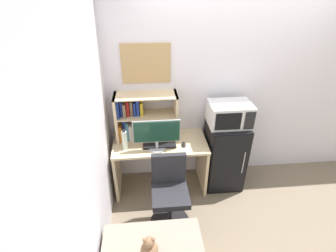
{
  "coord_description": "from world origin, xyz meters",
  "views": [
    {
      "loc": [
        -1.1,
        -2.98,
        2.56
      ],
      "look_at": [
        -0.86,
        -0.32,
        0.99
      ],
      "focal_mm": 27.41,
      "sensor_mm": 36.0,
      "label": 1
    }
  ],
  "objects_px": {
    "water_bottle": "(125,140)",
    "wall_corkboard": "(146,64)",
    "computer_mouse": "(184,144)",
    "microwave": "(230,114)",
    "hutch_bookshelf": "(137,117)",
    "keyboard": "(160,146)",
    "mini_fridge": "(224,154)",
    "teddy_bear": "(149,248)",
    "monitor": "(157,134)",
    "desk_chair": "(170,196)"
  },
  "relations": [
    {
      "from": "desk_chair",
      "to": "teddy_bear",
      "type": "bearing_deg",
      "value": -108.35
    },
    {
      "from": "computer_mouse",
      "to": "mini_fridge",
      "type": "relative_size",
      "value": 0.11
    },
    {
      "from": "water_bottle",
      "to": "microwave",
      "type": "bearing_deg",
      "value": 4.8
    },
    {
      "from": "hutch_bookshelf",
      "to": "computer_mouse",
      "type": "distance_m",
      "value": 0.68
    },
    {
      "from": "computer_mouse",
      "to": "desk_chair",
      "type": "height_order",
      "value": "desk_chair"
    },
    {
      "from": "hutch_bookshelf",
      "to": "keyboard",
      "type": "distance_m",
      "value": 0.46
    },
    {
      "from": "monitor",
      "to": "keyboard",
      "type": "height_order",
      "value": "monitor"
    },
    {
      "from": "monitor",
      "to": "teddy_bear",
      "type": "bearing_deg",
      "value": -96.48
    },
    {
      "from": "monitor",
      "to": "water_bottle",
      "type": "bearing_deg",
      "value": 173.76
    },
    {
      "from": "desk_chair",
      "to": "wall_corkboard",
      "type": "distance_m",
      "value": 1.55
    },
    {
      "from": "computer_mouse",
      "to": "wall_corkboard",
      "type": "height_order",
      "value": "wall_corkboard"
    },
    {
      "from": "keyboard",
      "to": "desk_chair",
      "type": "relative_size",
      "value": 0.46
    },
    {
      "from": "water_bottle",
      "to": "wall_corkboard",
      "type": "height_order",
      "value": "wall_corkboard"
    },
    {
      "from": "wall_corkboard",
      "to": "computer_mouse",
      "type": "bearing_deg",
      "value": -42.5
    },
    {
      "from": "microwave",
      "to": "wall_corkboard",
      "type": "xyz_separation_m",
      "value": [
        -1.0,
        0.27,
        0.58
      ]
    },
    {
      "from": "keyboard",
      "to": "microwave",
      "type": "height_order",
      "value": "microwave"
    },
    {
      "from": "monitor",
      "to": "desk_chair",
      "type": "height_order",
      "value": "monitor"
    },
    {
      "from": "water_bottle",
      "to": "microwave",
      "type": "relative_size",
      "value": 0.5
    },
    {
      "from": "hutch_bookshelf",
      "to": "desk_chair",
      "type": "xyz_separation_m",
      "value": [
        0.33,
        -0.76,
        -0.63
      ]
    },
    {
      "from": "mini_fridge",
      "to": "teddy_bear",
      "type": "xyz_separation_m",
      "value": [
        -1.05,
        -1.36,
        0.1
      ]
    },
    {
      "from": "keyboard",
      "to": "mini_fridge",
      "type": "distance_m",
      "value": 0.92
    },
    {
      "from": "microwave",
      "to": "monitor",
      "type": "bearing_deg",
      "value": -170.58
    },
    {
      "from": "keyboard",
      "to": "mini_fridge",
      "type": "bearing_deg",
      "value": 6.66
    },
    {
      "from": "computer_mouse",
      "to": "mini_fridge",
      "type": "distance_m",
      "value": 0.65
    },
    {
      "from": "monitor",
      "to": "wall_corkboard",
      "type": "height_order",
      "value": "wall_corkboard"
    },
    {
      "from": "computer_mouse",
      "to": "microwave",
      "type": "height_order",
      "value": "microwave"
    },
    {
      "from": "keyboard",
      "to": "computer_mouse",
      "type": "xyz_separation_m",
      "value": [
        0.3,
        -0.01,
        0.01
      ]
    },
    {
      "from": "water_bottle",
      "to": "mini_fridge",
      "type": "height_order",
      "value": "water_bottle"
    },
    {
      "from": "monitor",
      "to": "teddy_bear",
      "type": "distance_m",
      "value": 1.27
    },
    {
      "from": "computer_mouse",
      "to": "desk_chair",
      "type": "bearing_deg",
      "value": -114.19
    },
    {
      "from": "computer_mouse",
      "to": "keyboard",
      "type": "bearing_deg",
      "value": 177.15
    },
    {
      "from": "computer_mouse",
      "to": "microwave",
      "type": "xyz_separation_m",
      "value": [
        0.58,
        0.12,
        0.33
      ]
    },
    {
      "from": "mini_fridge",
      "to": "wall_corkboard",
      "type": "xyz_separation_m",
      "value": [
        -1.0,
        0.27,
        1.19
      ]
    },
    {
      "from": "computer_mouse",
      "to": "teddy_bear",
      "type": "height_order",
      "value": "computer_mouse"
    },
    {
      "from": "teddy_bear",
      "to": "wall_corkboard",
      "type": "bearing_deg",
      "value": 88.29
    },
    {
      "from": "keyboard",
      "to": "microwave",
      "type": "bearing_deg",
      "value": 6.85
    },
    {
      "from": "computer_mouse",
      "to": "microwave",
      "type": "distance_m",
      "value": 0.68
    },
    {
      "from": "water_bottle",
      "to": "desk_chair",
      "type": "distance_m",
      "value": 0.84
    },
    {
      "from": "keyboard",
      "to": "mini_fridge",
      "type": "height_order",
      "value": "mini_fridge"
    },
    {
      "from": "water_bottle",
      "to": "computer_mouse",
      "type": "bearing_deg",
      "value": -0.92
    },
    {
      "from": "microwave",
      "to": "teddy_bear",
      "type": "bearing_deg",
      "value": -127.59
    },
    {
      "from": "keyboard",
      "to": "wall_corkboard",
      "type": "distance_m",
      "value": 1.0
    },
    {
      "from": "keyboard",
      "to": "desk_chair",
      "type": "height_order",
      "value": "desk_chair"
    },
    {
      "from": "mini_fridge",
      "to": "wall_corkboard",
      "type": "height_order",
      "value": "wall_corkboard"
    },
    {
      "from": "teddy_bear",
      "to": "computer_mouse",
      "type": "bearing_deg",
      "value": 69.25
    },
    {
      "from": "computer_mouse",
      "to": "microwave",
      "type": "relative_size",
      "value": 0.2
    },
    {
      "from": "hutch_bookshelf",
      "to": "monitor",
      "type": "relative_size",
      "value": 1.37
    },
    {
      "from": "monitor",
      "to": "keyboard",
      "type": "distance_m",
      "value": 0.21
    },
    {
      "from": "monitor",
      "to": "mini_fridge",
      "type": "xyz_separation_m",
      "value": [
        0.91,
        0.15,
        -0.48
      ]
    },
    {
      "from": "desk_chair",
      "to": "wall_corkboard",
      "type": "bearing_deg",
      "value": 102.64
    }
  ]
}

